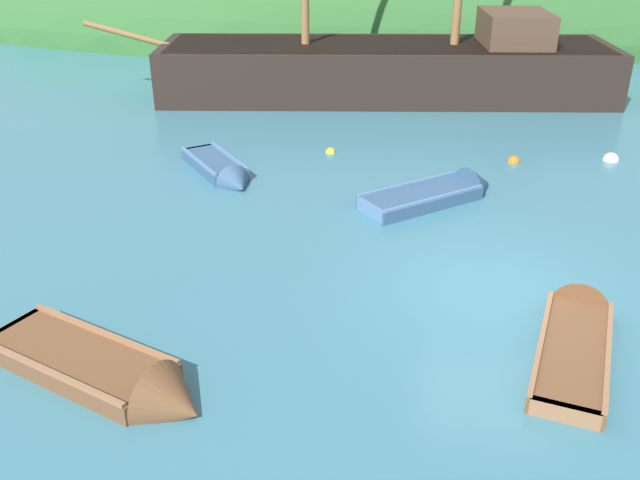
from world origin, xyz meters
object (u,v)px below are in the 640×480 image
(buoy_yellow, at_px, (331,153))
(buoy_orange, at_px, (514,162))
(rowboat_far, at_px, (221,172))
(buoy_white, at_px, (611,160))
(rowboat_outer_right, at_px, (441,195))
(sailing_ship, at_px, (390,77))
(rowboat_center, at_px, (575,335))
(rowboat_portside, at_px, (112,378))

(buoy_yellow, height_order, buoy_orange, buoy_orange)
(rowboat_far, bearing_deg, buoy_white, 66.16)
(rowboat_outer_right, xyz_separation_m, buoy_orange, (2.05, 2.83, -0.09))
(rowboat_outer_right, distance_m, buoy_yellow, 4.20)
(sailing_ship, relative_size, rowboat_center, 4.71)
(rowboat_portside, distance_m, buoy_white, 14.75)
(rowboat_center, bearing_deg, rowboat_far, 64.41)
(buoy_white, bearing_deg, sailing_ship, 136.84)
(sailing_ship, height_order, rowboat_outer_right, sailing_ship)
(sailing_ship, bearing_deg, buoy_white, 130.35)
(rowboat_far, xyz_separation_m, buoy_orange, (7.67, 1.99, -0.09))
(rowboat_center, bearing_deg, rowboat_outer_right, 34.56)
(rowboat_center, xyz_separation_m, buoy_yellow, (-5.05, 8.60, -0.08))
(buoy_white, bearing_deg, rowboat_portside, -131.49)
(rowboat_far, height_order, rowboat_portside, rowboat_portside)
(rowboat_outer_right, bearing_deg, buoy_yellow, 96.94)
(rowboat_portside, distance_m, buoy_yellow, 10.88)
(rowboat_outer_right, distance_m, rowboat_center, 6.02)
(sailing_ship, bearing_deg, rowboat_portside, 72.05)
(buoy_orange, bearing_deg, buoy_yellow, 178.73)
(buoy_yellow, relative_size, buoy_orange, 0.85)
(sailing_ship, xyz_separation_m, buoy_white, (6.33, -5.93, -0.70))
(buoy_yellow, bearing_deg, rowboat_center, -59.58)
(sailing_ship, relative_size, buoy_yellow, 64.64)
(buoy_orange, bearing_deg, buoy_white, 10.08)
(rowboat_portside, bearing_deg, rowboat_far, 116.91)
(rowboat_outer_right, relative_size, rowboat_center, 0.89)
(sailing_ship, relative_size, rowboat_far, 6.15)
(sailing_ship, height_order, buoy_white, sailing_ship)
(sailing_ship, relative_size, rowboat_portside, 4.55)
(buoy_orange, distance_m, buoy_white, 2.71)
(rowboat_outer_right, xyz_separation_m, buoy_yellow, (-3.00, 2.94, -0.09))
(buoy_white, bearing_deg, buoy_yellow, -177.32)
(rowboat_outer_right, height_order, buoy_yellow, rowboat_outer_right)
(sailing_ship, height_order, rowboat_center, sailing_ship)
(rowboat_portside, bearing_deg, buoy_white, 71.67)
(sailing_ship, distance_m, buoy_yellow, 6.48)
(sailing_ship, bearing_deg, rowboat_far, 58.02)
(sailing_ship, bearing_deg, buoy_yellow, 71.10)
(rowboat_far, distance_m, rowboat_portside, 8.60)
(buoy_yellow, bearing_deg, rowboat_portside, -100.90)
(rowboat_far, bearing_deg, buoy_orange, 67.29)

